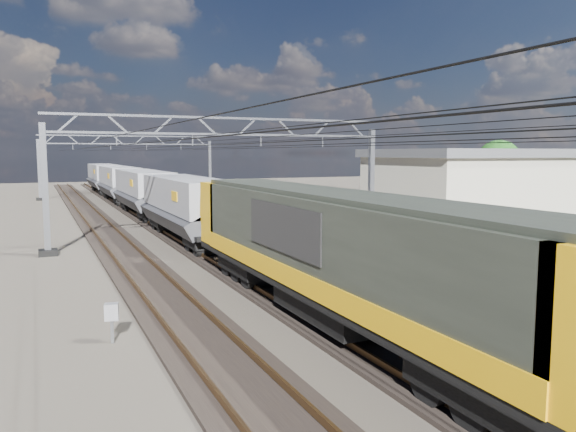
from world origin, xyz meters
name	(u,v)px	position (x,y,z in m)	size (l,w,h in m)	color
ground	(254,255)	(0.00, 0.00, 0.00)	(160.00, 160.00, 0.00)	#2B2520
track_outer_west	(132,263)	(-6.00, 0.00, 0.07)	(2.60, 140.00, 0.30)	black
track_loco	(216,256)	(-2.00, 0.00, 0.07)	(2.60, 140.00, 0.30)	black
track_inner_east	(290,250)	(2.00, 0.00, 0.07)	(2.60, 140.00, 0.30)	black
track_outer_east	(356,245)	(6.00, 0.00, 0.07)	(2.60, 140.00, 0.30)	black
catenary_gantry_mid	(228,175)	(0.00, 4.00, 3.91)	(19.90, 0.90, 7.11)	gray
catenary_gantry_far	(129,164)	(0.00, 40.00, 3.91)	(19.90, 0.90, 7.11)	gray
overhead_wires	(208,143)	(0.00, 8.00, 5.75)	(12.03, 140.00, 0.53)	black
locomotive	(338,250)	(-2.00, -12.24, 2.33)	(2.76, 21.10, 3.62)	black
hopper_wagon_lead	(187,203)	(-2.00, 5.45, 2.23)	(3.38, 13.00, 3.25)	black
hopper_wagon_mid	(144,189)	(-2.00, 19.65, 2.23)	(3.38, 13.00, 3.25)	black
hopper_wagon_third	(119,181)	(-2.00, 33.85, 2.23)	(3.38, 13.00, 3.25)	black
hopper_wagon_fourth	(104,176)	(-2.00, 48.05, 2.23)	(3.38, 13.00, 3.25)	black
trackside_cabinet	(112,313)	(-8.21, -10.89, 0.82)	(0.41, 0.34, 1.09)	gray
industrial_shed	(497,185)	(22.00, 6.00, 2.73)	(18.60, 10.60, 5.40)	beige
tree_far	(503,165)	(30.32, 13.79, 4.03)	(4.82, 4.42, 6.34)	#3B291A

